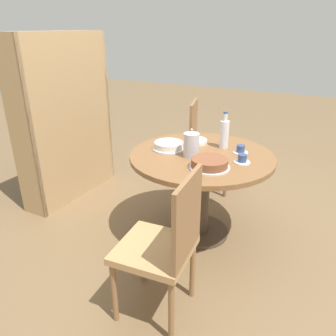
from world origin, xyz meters
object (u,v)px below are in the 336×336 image
cake_main (209,163)px  cup_a (241,150)px  bookshelf (66,122)px  coffee_pot (191,144)px  chair_b (205,144)px  cake_second (169,146)px  cup_b (242,159)px  chair_a (165,244)px  water_bottle (224,133)px

cake_main → cup_a: (0.39, -0.11, -0.01)m
bookshelf → coffee_pot: bearing=83.6°
chair_b → cake_second: (-0.86, -0.02, 0.25)m
coffee_pot → cup_b: (0.06, -0.38, -0.07)m
coffee_pot → cup_b: coffee_pot is taller
cup_a → cup_b: size_ratio=1.00×
cup_a → cup_b: (-0.19, -0.07, 0.00)m
cake_second → cup_b: cup_b is taller
cake_main → cup_b: 0.27m
coffee_pot → cup_a: bearing=-51.5°
chair_a → chair_b: 1.78m
coffee_pot → water_bottle: (0.30, -0.16, 0.02)m
bookshelf → cake_second: size_ratio=6.14×
chair_b → cake_main: size_ratio=3.28×
chair_a → cup_a: (1.05, -0.11, 0.25)m
chair_b → water_bottle: size_ratio=3.14×
cake_second → cup_a: (0.19, -0.54, -0.00)m
chair_a → water_bottle: 1.15m
chair_a → coffee_pot: (0.80, 0.20, 0.32)m
cup_a → chair_a: bearing=173.8°
chair_b → water_bottle: water_bottle is taller
bookshelf → cake_main: bearing=79.4°
chair_a → cup_a: size_ratio=7.92×
chair_a → cake_second: size_ratio=3.61×
cake_second → cup_b: 0.61m
coffee_pot → chair_b: bearing=14.7°
bookshelf → coffee_pot: 1.42m
coffee_pot → cup_b: size_ratio=1.86×
chair_b → cup_a: (-0.68, -0.56, 0.25)m
cake_second → chair_b: bearing=1.2°
water_bottle → cake_main: 0.46m
water_bottle → cup_b: size_ratio=2.52×
bookshelf → chair_b: bearing=123.3°
cup_b → chair_b: bearing=35.8°
chair_b → cake_second: chair_b is taller
chair_a → chair_b: size_ratio=1.00×
chair_a → cup_a: chair_a is taller
chair_b → coffee_pot: (-0.93, -0.24, 0.32)m
coffee_pot → cake_main: (-0.14, -0.21, -0.07)m
coffee_pot → cake_second: coffee_pot is taller
chair_b → cake_main: 1.19m
cake_main → cup_b: cake_main is taller
cake_main → cake_second: (0.21, 0.43, -0.00)m
cup_a → cup_b: 0.20m
bookshelf → cake_main: size_ratio=5.57×
water_bottle → cake_main: size_ratio=1.04×
chair_b → cake_second: bearing=166.0°
coffee_pot → cake_second: size_ratio=0.85×
water_bottle → cake_second: (-0.24, 0.38, -0.09)m
chair_a → cup_a: 1.08m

